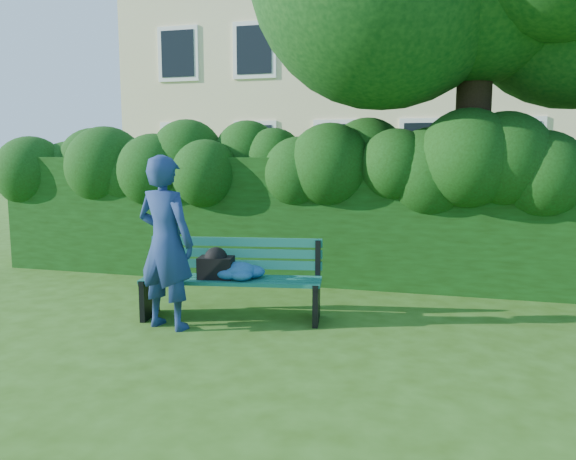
# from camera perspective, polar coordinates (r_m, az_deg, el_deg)

# --- Properties ---
(ground) EXTENTS (80.00, 80.00, 0.00)m
(ground) POSITION_cam_1_polar(r_m,az_deg,el_deg) (6.32, -1.47, -9.28)
(ground) COLOR #2F5212
(ground) RESTS_ON ground
(apartment_building) EXTENTS (16.00, 8.08, 12.00)m
(apartment_building) POSITION_cam_1_polar(r_m,az_deg,el_deg) (20.27, 10.78, 19.44)
(apartment_building) COLOR beige
(apartment_building) RESTS_ON ground
(hedge) EXTENTS (10.00, 1.00, 1.80)m
(hedge) POSITION_cam_1_polar(r_m,az_deg,el_deg) (8.23, 2.98, 1.11)
(hedge) COLOR black
(hedge) RESTS_ON ground
(park_bench) EXTENTS (2.07, 0.88, 0.89)m
(park_bench) POSITION_cam_1_polar(r_m,az_deg,el_deg) (6.36, -5.80, -4.54)
(park_bench) COLOR #11574D
(park_bench) RESTS_ON ground
(man_reading) EXTENTS (0.74, 0.56, 1.84)m
(man_reading) POSITION_cam_1_polar(r_m,az_deg,el_deg) (6.05, -12.32, -1.28)
(man_reading) COLOR navy
(man_reading) RESTS_ON ground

